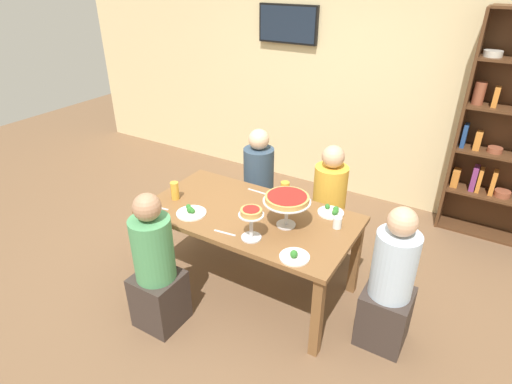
% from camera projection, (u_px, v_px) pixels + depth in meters
% --- Properties ---
extents(ground_plane, '(12.00, 12.00, 0.00)m').
position_uv_depth(ground_plane, '(250.00, 284.00, 3.75)').
color(ground_plane, brown).
extents(rear_partition, '(8.00, 0.12, 2.80)m').
position_uv_depth(rear_partition, '(352.00, 77.00, 4.74)').
color(rear_partition, beige).
rests_on(rear_partition, ground_plane).
extents(dining_table, '(1.71, 0.91, 0.74)m').
position_uv_depth(dining_table, '(250.00, 222.00, 3.44)').
color(dining_table, brown).
rests_on(dining_table, ground_plane).
extents(television, '(0.73, 0.05, 0.42)m').
position_uv_depth(television, '(288.00, 24.00, 4.78)').
color(television, black).
extents(diner_far_right, '(0.34, 0.34, 1.15)m').
position_uv_depth(diner_far_right, '(328.00, 212.00, 3.90)').
color(diner_far_right, '#382D28').
rests_on(diner_far_right, ground_plane).
extents(diner_head_east, '(0.34, 0.34, 1.15)m').
position_uv_depth(diner_head_east, '(390.00, 288.00, 2.97)').
color(diner_head_east, '#382D28').
rests_on(diner_head_east, ground_plane).
extents(diner_far_left, '(0.34, 0.34, 1.15)m').
position_uv_depth(diner_far_left, '(259.00, 191.00, 4.26)').
color(diner_far_left, '#382D28').
rests_on(diner_far_left, ground_plane).
extents(diner_near_left, '(0.34, 0.34, 1.15)m').
position_uv_depth(diner_near_left, '(156.00, 272.00, 3.13)').
color(diner_near_left, '#382D28').
rests_on(diner_near_left, ground_plane).
extents(deep_dish_pizza_stand, '(0.36, 0.36, 0.26)m').
position_uv_depth(deep_dish_pizza_stand, '(287.00, 200.00, 3.14)').
color(deep_dish_pizza_stand, silver).
rests_on(deep_dish_pizza_stand, dining_table).
extents(personal_pizza_stand, '(0.19, 0.19, 0.25)m').
position_uv_depth(personal_pizza_stand, '(251.00, 217.00, 3.00)').
color(personal_pizza_stand, silver).
rests_on(personal_pizza_stand, dining_table).
extents(salad_plate_near_diner, '(0.24, 0.24, 0.07)m').
position_uv_depth(salad_plate_near_diner, '(191.00, 212.00, 3.38)').
color(salad_plate_near_diner, white).
rests_on(salad_plate_near_diner, dining_table).
extents(salad_plate_far_diner, '(0.21, 0.21, 0.06)m').
position_uv_depth(salad_plate_far_diner, '(332.00, 212.00, 3.39)').
color(salad_plate_far_diner, white).
rests_on(salad_plate_far_diner, dining_table).
extents(salad_plate_spare, '(0.21, 0.21, 0.07)m').
position_uv_depth(salad_plate_spare, '(294.00, 256.00, 2.87)').
color(salad_plate_spare, white).
rests_on(salad_plate_spare, dining_table).
extents(beer_glass_amber_tall, '(0.07, 0.07, 0.16)m').
position_uv_depth(beer_glass_amber_tall, '(175.00, 191.00, 3.57)').
color(beer_glass_amber_tall, gold).
rests_on(beer_glass_amber_tall, dining_table).
extents(beer_glass_amber_short, '(0.08, 0.08, 0.16)m').
position_uv_depth(beer_glass_amber_short, '(285.00, 191.00, 3.57)').
color(beer_glass_amber_short, gold).
rests_on(beer_glass_amber_short, dining_table).
extents(water_glass_clear_near, '(0.07, 0.07, 0.09)m').
position_uv_depth(water_glass_clear_near, '(337.00, 223.00, 3.19)').
color(water_glass_clear_near, white).
rests_on(water_glass_clear_near, dining_table).
extents(cutlery_fork_near, '(0.18, 0.05, 0.00)m').
position_uv_depth(cutlery_fork_near, '(159.00, 208.00, 3.47)').
color(cutlery_fork_near, silver).
rests_on(cutlery_fork_near, dining_table).
extents(cutlery_knife_near, '(0.18, 0.02, 0.00)m').
position_uv_depth(cutlery_knife_near, '(257.00, 191.00, 3.72)').
color(cutlery_knife_near, silver).
rests_on(cutlery_knife_near, dining_table).
extents(cutlery_fork_far, '(0.18, 0.04, 0.00)m').
position_uv_depth(cutlery_fork_far, '(225.00, 233.00, 3.14)').
color(cutlery_fork_far, silver).
rests_on(cutlery_fork_far, dining_table).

